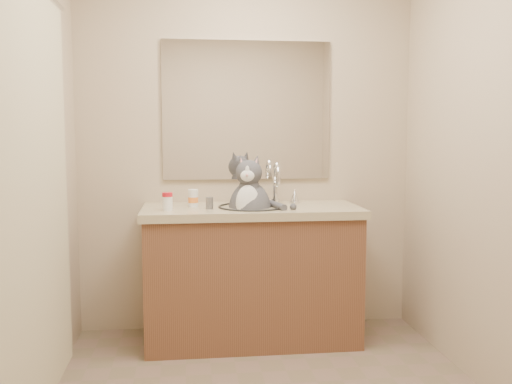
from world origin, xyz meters
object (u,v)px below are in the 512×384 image
pill_bottle_orange (193,198)px  cat (250,205)px  grey_canister (209,203)px  pill_bottle_redcap (167,201)px

pill_bottle_orange → cat: bearing=-10.0°
pill_bottle_orange → grey_canister: 0.15m
pill_bottle_redcap → grey_canister: 0.25m
pill_bottle_orange → grey_canister: bearing=-49.6°
cat → grey_canister: size_ratio=7.47×
grey_canister → pill_bottle_orange: bearing=130.4°
cat → pill_bottle_redcap: 0.51m
cat → grey_canister: bearing=-154.5°
pill_bottle_redcap → cat: bearing=10.1°
cat → grey_canister: (-0.25, -0.05, 0.02)m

